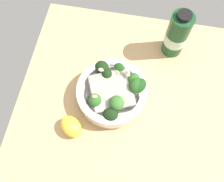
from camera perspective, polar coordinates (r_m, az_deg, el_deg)
The scene contains 4 objects.
ground_plane at distance 73.54cm, azimuth 2.56°, elevation -2.48°, with size 60.01×60.01×4.28cm, color tan.
bowl_of_broccoli at distance 68.30cm, azimuth 0.30°, elevation -0.05°, with size 19.29×19.18×8.62cm.
lemon_wedge at distance 67.65cm, azimuth -9.35°, elevation -8.00°, with size 6.57×4.78×4.43cm, color yellow.
bottle_tall at distance 75.05cm, azimuth 14.61°, elevation 12.33°, with size 6.43×6.43×16.32cm.
Camera 1 is at (1.23, -25.27, 66.90)cm, focal length 39.94 mm.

